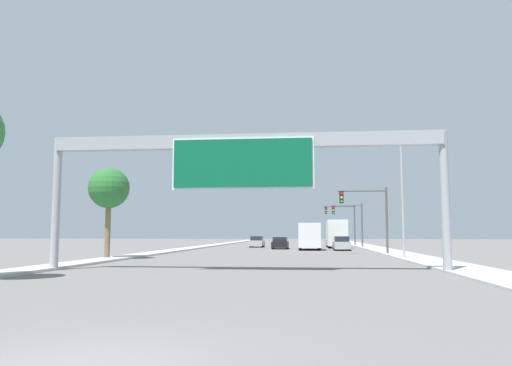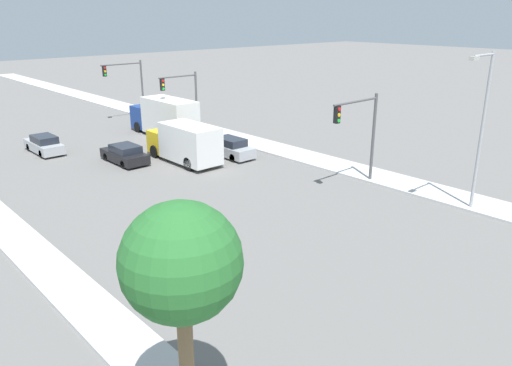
{
  "view_description": "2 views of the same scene",
  "coord_description": "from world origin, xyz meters",
  "px_view_note": "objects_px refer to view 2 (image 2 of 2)",
  "views": [
    {
      "loc": [
        3.23,
        -7.08,
        1.95
      ],
      "look_at": [
        0.0,
        24.51,
        5.11
      ],
      "focal_mm": 35.0,
      "sensor_mm": 36.0,
      "label": 1
    },
    {
      "loc": [
        -17.16,
        19.31,
        10.86
      ],
      "look_at": [
        0.81,
        39.17,
        1.71
      ],
      "focal_mm": 35.0,
      "sensor_mm": 36.0,
      "label": 2
    }
  ],
  "objects_px": {
    "truck_box_primary": "(185,143)",
    "traffic_light_far_intersection": "(129,80)",
    "car_mid_center": "(44,145)",
    "traffic_light_mid_block": "(184,93)",
    "traffic_light_near_intersection": "(361,126)",
    "car_far_right": "(125,154)",
    "palm_tree_background": "(181,265)",
    "car_far_left": "(229,148)",
    "truck_box_secondary": "(165,117)",
    "street_lamp_right": "(481,121)"
  },
  "relations": [
    {
      "from": "traffic_light_near_intersection",
      "to": "street_lamp_right",
      "type": "distance_m",
      "value": 7.21
    },
    {
      "from": "truck_box_secondary",
      "to": "traffic_light_mid_block",
      "type": "bearing_deg",
      "value": -12.86
    },
    {
      "from": "truck_box_secondary",
      "to": "palm_tree_background",
      "type": "bearing_deg",
      "value": -121.41
    },
    {
      "from": "truck_box_primary",
      "to": "street_lamp_right",
      "type": "distance_m",
      "value": 20.59
    },
    {
      "from": "palm_tree_background",
      "to": "street_lamp_right",
      "type": "relative_size",
      "value": 0.75
    },
    {
      "from": "traffic_light_far_intersection",
      "to": "palm_tree_background",
      "type": "bearing_deg",
      "value": -116.92
    },
    {
      "from": "traffic_light_near_intersection",
      "to": "street_lamp_right",
      "type": "xyz_separation_m",
      "value": [
        1.21,
        -7.01,
        1.23
      ]
    },
    {
      "from": "truck_box_primary",
      "to": "car_far_right",
      "type": "bearing_deg",
      "value": 139.3
    },
    {
      "from": "car_mid_center",
      "to": "palm_tree_background",
      "type": "height_order",
      "value": "palm_tree_background"
    },
    {
      "from": "car_far_left",
      "to": "traffic_light_far_intersection",
      "type": "distance_m",
      "value": 19.19
    },
    {
      "from": "car_mid_center",
      "to": "traffic_light_mid_block",
      "type": "height_order",
      "value": "traffic_light_mid_block"
    },
    {
      "from": "car_mid_center",
      "to": "street_lamp_right",
      "type": "relative_size",
      "value": 0.51
    },
    {
      "from": "car_mid_center",
      "to": "truck_box_secondary",
      "type": "height_order",
      "value": "truck_box_secondary"
    },
    {
      "from": "truck_box_secondary",
      "to": "traffic_light_far_intersection",
      "type": "xyz_separation_m",
      "value": [
        1.76,
        9.56,
        2.36
      ]
    },
    {
      "from": "car_mid_center",
      "to": "traffic_light_mid_block",
      "type": "relative_size",
      "value": 0.8
    },
    {
      "from": "car_far_left",
      "to": "car_mid_center",
      "type": "bearing_deg",
      "value": 133.77
    },
    {
      "from": "truck_box_primary",
      "to": "traffic_light_far_intersection",
      "type": "relative_size",
      "value": 1.15
    },
    {
      "from": "truck_box_secondary",
      "to": "traffic_light_near_intersection",
      "type": "bearing_deg",
      "value": -84.84
    },
    {
      "from": "traffic_light_mid_block",
      "to": "street_lamp_right",
      "type": "xyz_separation_m",
      "value": [
        1.12,
        -27.01,
        1.41
      ]
    },
    {
      "from": "traffic_light_mid_block",
      "to": "traffic_light_far_intersection",
      "type": "bearing_deg",
      "value": 90.97
    },
    {
      "from": "car_far_right",
      "to": "traffic_light_far_intersection",
      "type": "xyz_separation_m",
      "value": [
        8.76,
        14.83,
        3.48
      ]
    },
    {
      "from": "car_mid_center",
      "to": "truck_box_primary",
      "type": "xyz_separation_m",
      "value": [
        7.0,
        -10.0,
        0.84
      ]
    },
    {
      "from": "car_far_right",
      "to": "traffic_light_far_intersection",
      "type": "height_order",
      "value": "traffic_light_far_intersection"
    },
    {
      "from": "truck_box_primary",
      "to": "traffic_light_far_intersection",
      "type": "distance_m",
      "value": 18.79
    },
    {
      "from": "palm_tree_background",
      "to": "car_mid_center",
      "type": "bearing_deg",
      "value": 76.12
    },
    {
      "from": "truck_box_secondary",
      "to": "car_mid_center",
      "type": "bearing_deg",
      "value": 170.7
    },
    {
      "from": "car_far_right",
      "to": "traffic_light_near_intersection",
      "type": "xyz_separation_m",
      "value": [
        8.84,
        -15.17,
        3.36
      ]
    },
    {
      "from": "car_mid_center",
      "to": "street_lamp_right",
      "type": "bearing_deg",
      "value": -65.08
    },
    {
      "from": "truck_box_primary",
      "to": "street_lamp_right",
      "type": "bearing_deg",
      "value": -71.12
    },
    {
      "from": "traffic_light_mid_block",
      "to": "palm_tree_background",
      "type": "distance_m",
      "value": 35.92
    },
    {
      "from": "truck_box_primary",
      "to": "truck_box_secondary",
      "type": "bearing_deg",
      "value": 67.1
    },
    {
      "from": "car_far_left",
      "to": "traffic_light_mid_block",
      "type": "distance_m",
      "value": 9.54
    },
    {
      "from": "traffic_light_far_intersection",
      "to": "palm_tree_background",
      "type": "height_order",
      "value": "palm_tree_background"
    },
    {
      "from": "truck_box_primary",
      "to": "street_lamp_right",
      "type": "relative_size",
      "value": 0.78
    },
    {
      "from": "street_lamp_right",
      "to": "truck_box_primary",
      "type": "bearing_deg",
      "value": 108.88
    },
    {
      "from": "traffic_light_far_intersection",
      "to": "street_lamp_right",
      "type": "bearing_deg",
      "value": -88.01
    },
    {
      "from": "traffic_light_near_intersection",
      "to": "traffic_light_mid_block",
      "type": "relative_size",
      "value": 1.04
    },
    {
      "from": "car_mid_center",
      "to": "traffic_light_mid_block",
      "type": "distance_m",
      "value": 13.01
    },
    {
      "from": "car_mid_center",
      "to": "traffic_light_near_intersection",
      "type": "distance_m",
      "value": 25.59
    },
    {
      "from": "car_mid_center",
      "to": "palm_tree_background",
      "type": "xyz_separation_m",
      "value": [
        -7.85,
        -31.78,
        4.48
      ]
    },
    {
      "from": "truck_box_secondary",
      "to": "traffic_light_mid_block",
      "type": "distance_m",
      "value": 2.86
    },
    {
      "from": "car_mid_center",
      "to": "traffic_light_far_intersection",
      "type": "distance_m",
      "value": 14.96
    },
    {
      "from": "street_lamp_right",
      "to": "car_mid_center",
      "type": "bearing_deg",
      "value": 114.92
    },
    {
      "from": "car_far_right",
      "to": "car_mid_center",
      "type": "bearing_deg",
      "value": 116.59
    },
    {
      "from": "car_far_left",
      "to": "traffic_light_mid_block",
      "type": "relative_size",
      "value": 0.83
    },
    {
      "from": "car_mid_center",
      "to": "truck_box_secondary",
      "type": "distance_m",
      "value": 10.7
    },
    {
      "from": "truck_box_secondary",
      "to": "street_lamp_right",
      "type": "xyz_separation_m",
      "value": [
        3.05,
        -27.45,
        3.47
      ]
    },
    {
      "from": "street_lamp_right",
      "to": "traffic_light_mid_block",
      "type": "bearing_deg",
      "value": 92.37
    },
    {
      "from": "traffic_light_mid_block",
      "to": "traffic_light_far_intersection",
      "type": "distance_m",
      "value": 10.01
    },
    {
      "from": "traffic_light_mid_block",
      "to": "palm_tree_background",
      "type": "relative_size",
      "value": 0.85
    }
  ]
}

